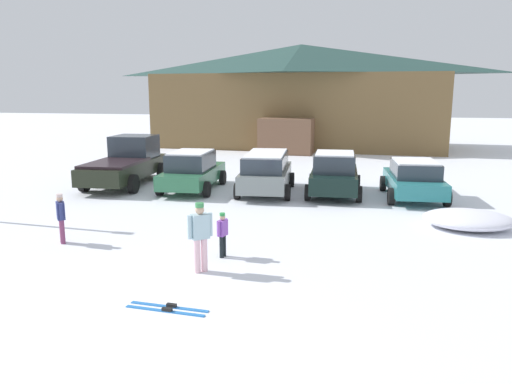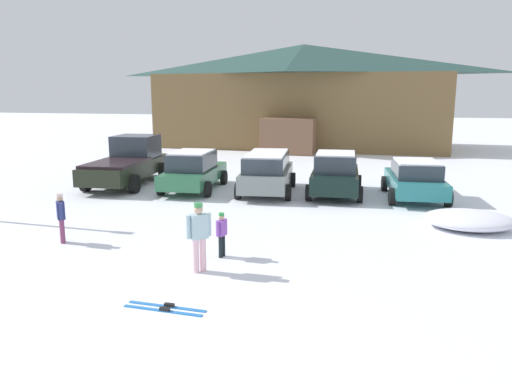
# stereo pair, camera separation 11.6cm
# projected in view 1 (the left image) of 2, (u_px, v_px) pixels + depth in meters

# --- Properties ---
(ground) EXTENTS (160.00, 160.00, 0.00)m
(ground) POSITION_uv_depth(u_px,v_px,m) (80.00, 344.00, 8.39)
(ground) COLOR white
(ski_lodge) EXTENTS (21.98, 11.67, 7.68)m
(ski_lodge) POSITION_uv_depth(u_px,v_px,m) (300.00, 95.00, 38.39)
(ski_lodge) COLOR brown
(ski_lodge) RESTS_ON ground
(parked_green_coupe) EXTENTS (2.40, 4.72, 1.69)m
(parked_green_coupe) POSITION_uv_depth(u_px,v_px,m) (192.00, 171.00, 21.38)
(parked_green_coupe) COLOR #2F704A
(parked_green_coupe) RESTS_ON ground
(parked_grey_wagon) EXTENTS (2.52, 4.81, 1.69)m
(parked_grey_wagon) POSITION_uv_depth(u_px,v_px,m) (266.00, 171.00, 20.77)
(parked_grey_wagon) COLOR gray
(parked_grey_wagon) RESTS_ON ground
(parked_black_sedan) EXTENTS (2.34, 4.31, 1.77)m
(parked_black_sedan) POSITION_uv_depth(u_px,v_px,m) (334.00, 174.00, 20.32)
(parked_black_sedan) COLOR black
(parked_black_sedan) RESTS_ON ground
(parked_teal_hatchback) EXTENTS (2.52, 4.56, 1.54)m
(parked_teal_hatchback) POSITION_uv_depth(u_px,v_px,m) (414.00, 179.00, 19.70)
(parked_teal_hatchback) COLOR teal
(parked_teal_hatchback) RESTS_ON ground
(pickup_truck) EXTENTS (2.74, 6.01, 2.15)m
(pickup_truck) POSITION_uv_depth(u_px,v_px,m) (127.00, 162.00, 22.75)
(pickup_truck) COLOR black
(pickup_truck) RESTS_ON ground
(skier_child_in_purple_jacket) EXTENTS (0.23, 0.42, 1.16)m
(skier_child_in_purple_jacket) POSITION_uv_depth(u_px,v_px,m) (223.00, 232.00, 12.69)
(skier_child_in_purple_jacket) COLOR black
(skier_child_in_purple_jacket) RESTS_ON ground
(skier_teen_in_navy_coat) EXTENTS (0.37, 0.43, 1.41)m
(skier_teen_in_navy_coat) POSITION_uv_depth(u_px,v_px,m) (61.00, 216.00, 13.84)
(skier_teen_in_navy_coat) COLOR #7A385C
(skier_teen_in_navy_coat) RESTS_ON ground
(skier_adult_in_blue_parka) EXTENTS (0.49, 0.45, 1.67)m
(skier_adult_in_blue_parka) POSITION_uv_depth(u_px,v_px,m) (200.00, 233.00, 11.58)
(skier_adult_in_blue_parka) COLOR beige
(skier_adult_in_blue_parka) RESTS_ON ground
(pair_of_skis) EXTENTS (1.67, 0.38, 0.08)m
(pair_of_skis) POSITION_uv_depth(u_px,v_px,m) (168.00, 308.00, 9.73)
(pair_of_skis) COLOR blue
(pair_of_skis) RESTS_ON ground
(plowed_snow_pile) EXTENTS (2.72, 2.17, 0.54)m
(plowed_snow_pile) POSITION_uv_depth(u_px,v_px,m) (468.00, 219.00, 15.52)
(plowed_snow_pile) COLOR white
(plowed_snow_pile) RESTS_ON ground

